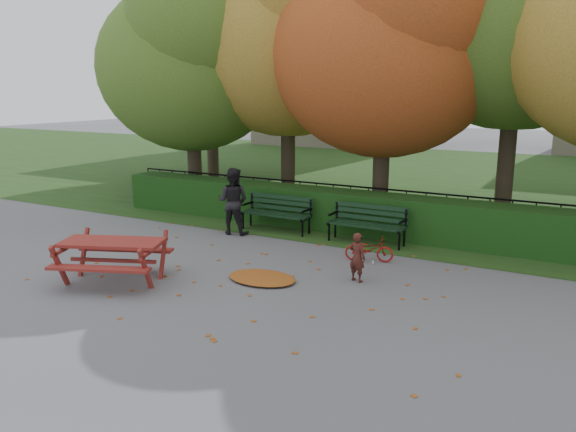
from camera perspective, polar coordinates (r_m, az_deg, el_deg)
The scene contains 17 objects.
ground at distance 10.50m, azimuth -4.92°, elevation -6.68°, with size 90.00×90.00×0.00m, color slate.
grass_strip at distance 23.16m, azimuth 14.56°, elevation 3.72°, with size 90.00×90.00×0.00m, color #203815.
building_left at distance 37.39m, azimuth 5.94°, elevation 18.88°, with size 10.00×7.00×15.00m, color #C4B399.
hedge at distance 14.19m, azimuth 5.10°, elevation 0.57°, with size 13.00×0.90×1.00m, color black.
iron_fence at distance 14.90m, azimuth 6.34°, elevation 1.27°, with size 14.00×0.04×1.02m.
tree_a at distance 17.50m, azimuth -9.50°, elevation 15.99°, with size 5.88×5.60×7.48m.
tree_b at distance 17.06m, azimuth 0.68°, elevation 19.22°, with size 6.72×6.40×8.79m.
tree_c at distance 15.00m, azimuth 10.86°, elevation 17.67°, with size 6.30×6.00×8.00m.
tree_f at distance 21.67m, azimuth -7.63°, elevation 18.51°, with size 6.93×6.60×9.19m.
bench_left at distance 14.05m, azimuth -1.07°, elevation 0.58°, with size 1.80×0.57×0.88m.
bench_right at distance 13.06m, azimuth 8.12°, elevation -0.49°, with size 1.80×0.57×0.88m.
picnic_table at distance 10.79m, azimuth -17.40°, elevation -3.30°, with size 2.25×2.05×0.89m.
leaf_pile at distance 10.55m, azimuth -2.66°, elevation -6.28°, with size 1.34×0.93×0.09m, color brown.
leaf_scatter at distance 10.73m, azimuth -4.04°, elevation -6.19°, with size 9.00×5.70×0.01m, color brown, non-canonical shape.
child at distance 10.44m, azimuth 7.04°, elevation -4.16°, with size 0.34×0.22×0.93m, color #441C15.
adult at distance 13.74m, azimuth -5.62°, elevation 1.51°, with size 0.80×0.62×1.64m, color black.
bicycle at distance 11.72m, azimuth 8.24°, elevation -3.35°, with size 0.34×0.99×0.52m, color #99100E.
Camera 1 is at (5.51, -8.23, 3.49)m, focal length 35.00 mm.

